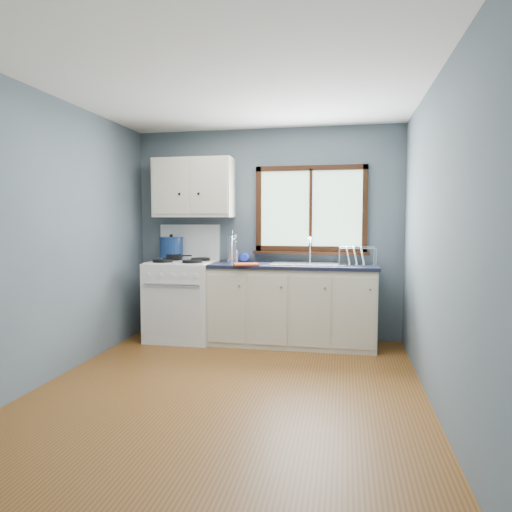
% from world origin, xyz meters
% --- Properties ---
extents(floor, '(3.20, 3.60, 0.02)m').
position_xyz_m(floor, '(0.00, 0.00, -0.01)').
color(floor, brown).
rests_on(floor, ground).
extents(ceiling, '(3.20, 3.60, 0.02)m').
position_xyz_m(ceiling, '(0.00, 0.00, 2.51)').
color(ceiling, white).
rests_on(ceiling, wall_back).
extents(wall_back, '(3.20, 0.02, 2.50)m').
position_xyz_m(wall_back, '(0.00, 1.81, 1.25)').
color(wall_back, '#546169').
rests_on(wall_back, ground).
extents(wall_front, '(3.20, 0.02, 2.50)m').
position_xyz_m(wall_front, '(0.00, -1.81, 1.25)').
color(wall_front, '#546169').
rests_on(wall_front, ground).
extents(wall_left, '(0.02, 3.60, 2.50)m').
position_xyz_m(wall_left, '(-1.61, 0.00, 1.25)').
color(wall_left, '#546169').
rests_on(wall_left, ground).
extents(wall_right, '(0.02, 3.60, 2.50)m').
position_xyz_m(wall_right, '(1.61, 0.00, 1.25)').
color(wall_right, '#546169').
rests_on(wall_right, ground).
extents(gas_range, '(0.76, 0.69, 1.36)m').
position_xyz_m(gas_range, '(-0.95, 1.47, 0.49)').
color(gas_range, white).
rests_on(gas_range, floor).
extents(base_cabinets, '(1.85, 0.60, 0.88)m').
position_xyz_m(base_cabinets, '(0.36, 1.49, 0.41)').
color(base_cabinets, beige).
rests_on(base_cabinets, floor).
extents(countertop, '(1.89, 0.64, 0.04)m').
position_xyz_m(countertop, '(0.36, 1.49, 0.90)').
color(countertop, black).
rests_on(countertop, base_cabinets).
extents(sink, '(0.84, 0.46, 0.44)m').
position_xyz_m(sink, '(0.54, 1.49, 0.86)').
color(sink, silver).
rests_on(sink, countertop).
extents(window, '(1.36, 0.10, 1.03)m').
position_xyz_m(window, '(0.54, 1.77, 1.48)').
color(window, '#9EC6A8').
rests_on(window, wall_back).
extents(upper_cabinets, '(0.95, 0.35, 0.70)m').
position_xyz_m(upper_cabinets, '(-0.85, 1.63, 1.80)').
color(upper_cabinets, beige).
rests_on(upper_cabinets, wall_back).
extents(skillet, '(0.38, 0.29, 0.05)m').
position_xyz_m(skillet, '(-1.12, 1.60, 0.98)').
color(skillet, black).
rests_on(skillet, gas_range).
extents(stockpot, '(0.38, 0.38, 0.29)m').
position_xyz_m(stockpot, '(-1.14, 1.63, 1.09)').
color(stockpot, navy).
rests_on(stockpot, gas_range).
extents(utensil_crock, '(0.15, 0.15, 0.37)m').
position_xyz_m(utensil_crock, '(-0.36, 1.63, 1.00)').
color(utensil_crock, silver).
rests_on(utensil_crock, countertop).
extents(thermos, '(0.07, 0.07, 0.31)m').
position_xyz_m(thermos, '(-0.39, 1.56, 1.07)').
color(thermos, silver).
rests_on(thermos, countertop).
extents(soap_bottle, '(0.12, 0.12, 0.28)m').
position_xyz_m(soap_bottle, '(-0.23, 1.63, 1.06)').
color(soap_bottle, blue).
rests_on(soap_bottle, countertop).
extents(dish_towel, '(0.31, 0.27, 0.02)m').
position_xyz_m(dish_towel, '(-0.13, 1.24, 0.93)').
color(dish_towel, '#C83F13').
rests_on(dish_towel, countertop).
extents(dish_rack, '(0.41, 0.32, 0.21)m').
position_xyz_m(dish_rack, '(1.06, 1.47, 0.98)').
color(dish_rack, silver).
rests_on(dish_rack, countertop).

